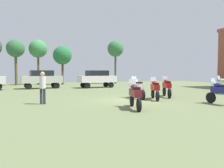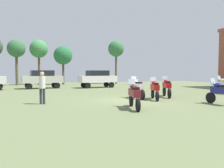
{
  "view_description": "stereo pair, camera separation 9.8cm",
  "coord_description": "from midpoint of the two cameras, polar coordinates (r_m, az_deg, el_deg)",
  "views": [
    {
      "loc": [
        -5.11,
        -13.09,
        1.81
      ],
      "look_at": [
        -0.07,
        3.5,
        0.88
      ],
      "focal_mm": 35.09,
      "sensor_mm": 36.0,
      "label": 1
    },
    {
      "loc": [
        -5.01,
        -13.12,
        1.81
      ],
      "look_at": [
        -0.07,
        3.5,
        0.88
      ],
      "focal_mm": 35.09,
      "sensor_mm": 36.0,
      "label": 2
    }
  ],
  "objects": [
    {
      "name": "car_2",
      "position": [
        25.55,
        -4.02,
        1.67
      ],
      "size": [
        4.54,
        2.5,
        2.0
      ],
      "rotation": [
        0.0,
        0.0,
        1.74
      ],
      "color": "black",
      "rests_on": "ground"
    },
    {
      "name": "tree_2",
      "position": [
        32.86,
        -23.92,
        8.31
      ],
      "size": [
        2.41,
        2.41,
        6.25
      ],
      "color": "brown",
      "rests_on": "ground"
    },
    {
      "name": "ground_plane",
      "position": [
        14.16,
        4.2,
        -4.24
      ],
      "size": [
        44.0,
        52.0,
        0.02
      ],
      "color": "#69764D"
    },
    {
      "name": "motorcycle_3",
      "position": [
        13.54,
        26.46,
        -1.83
      ],
      "size": [
        0.66,
        2.07,
        1.45
      ],
      "rotation": [
        0.0,
        0.0,
        0.16
      ],
      "color": "black",
      "rests_on": "ground"
    },
    {
      "name": "car_3",
      "position": [
        25.41,
        -17.92,
        1.52
      ],
      "size": [
        4.55,
        2.53,
        2.0
      ],
      "rotation": [
        0.0,
        0.0,
        1.75
      ],
      "color": "black",
      "rests_on": "ground"
    },
    {
      "name": "person_1",
      "position": [
        12.85,
        -17.84,
        -0.28
      ],
      "size": [
        0.36,
        0.36,
        1.83
      ],
      "rotation": [
        0.0,
        0.0,
        3.2
      ],
      "color": "#27303D",
      "rests_on": "ground"
    },
    {
      "name": "motorcycle_5",
      "position": [
        16.36,
        13.89,
        -0.69
      ],
      "size": [
        0.87,
        2.22,
        1.51
      ],
      "rotation": [
        0.0,
        0.0,
        -0.31
      ],
      "color": "black",
      "rests_on": "ground"
    },
    {
      "name": "tree_6",
      "position": [
        34.68,
        0.82,
        9.04
      ],
      "size": [
        2.51,
        2.51,
        6.73
      ],
      "color": "brown",
      "rests_on": "ground"
    },
    {
      "name": "motorcycle_4",
      "position": [
        15.05,
        6.45,
        -0.95
      ],
      "size": [
        0.62,
        2.26,
        1.51
      ],
      "rotation": [
        0.0,
        0.0,
        -0.0
      ],
      "color": "black",
      "rests_on": "ground"
    },
    {
      "name": "tree_3",
      "position": [
        34.35,
        -18.79,
        8.57
      ],
      "size": [
        2.63,
        2.63,
        6.56
      ],
      "color": "brown",
      "rests_on": "ground"
    },
    {
      "name": "motorcycle_2",
      "position": [
        10.84,
        5.75,
        -2.66
      ],
      "size": [
        0.72,
        2.23,
        1.44
      ],
      "rotation": [
        0.0,
        0.0,
        -0.19
      ],
      "color": "black",
      "rests_on": "ground"
    },
    {
      "name": "motorcycle_6",
      "position": [
        14.61,
        10.94,
        -1.18
      ],
      "size": [
        0.82,
        2.13,
        1.47
      ],
      "rotation": [
        0.0,
        0.0,
        -0.29
      ],
      "color": "black",
      "rests_on": "ground"
    },
    {
      "name": "tree_5",
      "position": [
        32.9,
        -12.88,
        7.23
      ],
      "size": [
        2.71,
        2.71,
        5.61
      ],
      "color": "brown",
      "rests_on": "ground"
    }
  ]
}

